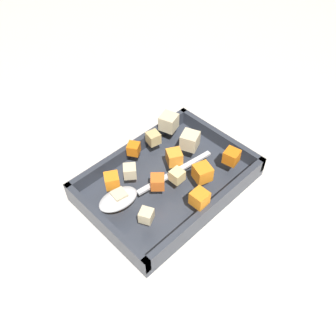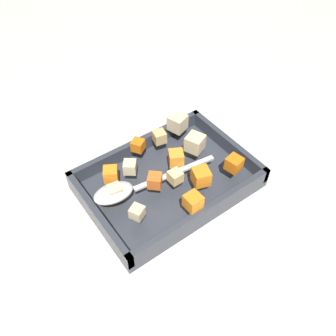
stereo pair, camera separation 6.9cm
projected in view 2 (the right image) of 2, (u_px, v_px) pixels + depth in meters
The scene contains 17 objects.
ground_plane at pixel (160, 187), 0.73m from camera, with size 4.00×4.00×0.00m, color beige.
baking_dish at pixel (168, 182), 0.72m from camera, with size 0.33×0.23×0.05m.
carrot_chunk_heap_top at pixel (176, 158), 0.70m from camera, with size 0.03×0.03×0.03m, color orange.
carrot_chunk_far_left at pixel (201, 176), 0.67m from camera, with size 0.03×0.03×0.03m, color orange.
carrot_chunk_corner_ne at pixel (234, 164), 0.69m from camera, with size 0.03×0.03×0.03m, color orange.
carrot_chunk_under_handle at pixel (155, 181), 0.66m from camera, with size 0.03×0.03×0.03m, color orange.
carrot_chunk_front_center at pixel (192, 202), 0.63m from camera, with size 0.03×0.03×0.03m, color orange.
carrot_chunk_heap_side at pixel (111, 174), 0.67m from camera, with size 0.03×0.03×0.03m, color orange.
carrot_chunk_near_right at pixel (138, 145), 0.73m from camera, with size 0.02×0.02×0.02m, color orange.
potato_chunk_near_left at pixel (178, 123), 0.77m from camera, with size 0.03×0.03×0.03m, color beige.
potato_chunk_back_center at pixel (195, 143), 0.73m from camera, with size 0.03×0.03×0.03m, color beige.
potato_chunk_mid_left at pixel (130, 167), 0.69m from camera, with size 0.02×0.02×0.02m, color beige.
potato_chunk_near_spoon at pixel (115, 192), 0.65m from camera, with size 0.02×0.02×0.02m, color beige.
potato_chunk_corner_sw at pixel (175, 177), 0.67m from camera, with size 0.02×0.02×0.02m, color #E0CC89.
potato_chunk_center at pixel (159, 137), 0.74m from camera, with size 0.02×0.02×0.02m, color tan.
potato_chunk_far_right at pixel (137, 212), 0.62m from camera, with size 0.02×0.02×0.02m, color beige.
serving_spoon at pixel (122, 192), 0.65m from camera, with size 0.25×0.06×0.02m.
Camera 2 is at (0.26, 0.38, 0.57)m, focal length 38.25 mm.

